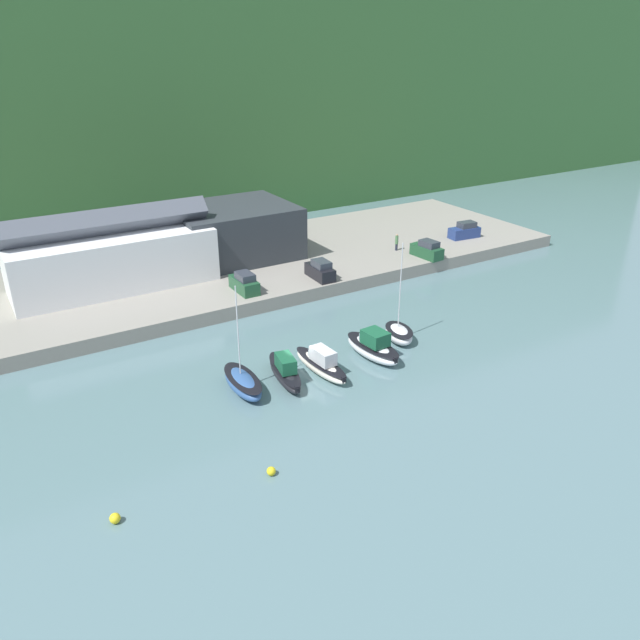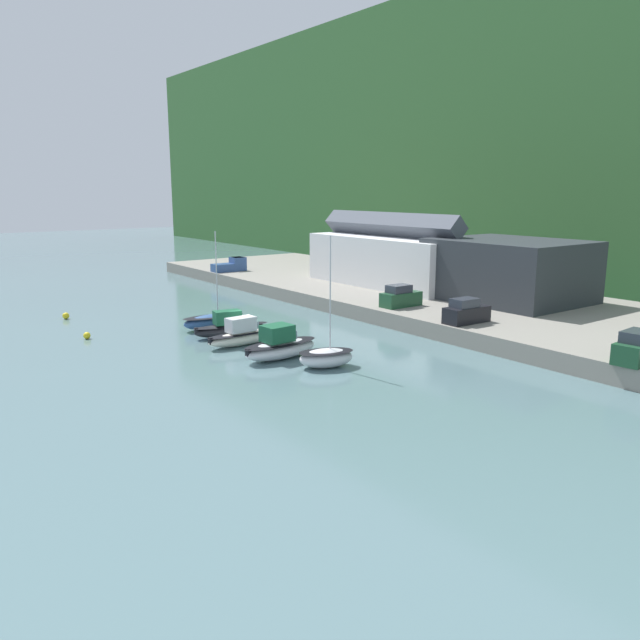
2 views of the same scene
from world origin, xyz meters
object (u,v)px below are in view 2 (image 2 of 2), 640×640
moored_boat_1 (230,327)px  parked_car_0 (400,297)px  moored_boat_2 (244,335)px  parked_car_3 (466,312)px  pickup_truck_0 (232,265)px  moored_boat_3 (280,346)px  mooring_buoy_0 (66,316)px  parked_car_1 (638,348)px  mooring_buoy_1 (87,336)px  moored_boat_4 (326,357)px  moored_boat_0 (214,321)px

moored_boat_1 → parked_car_0: bearing=86.7°
parked_car_0 → moored_boat_2: bearing=-92.8°
parked_car_3 → parked_car_0: bearing=176.9°
moored_boat_1 → pickup_truck_0: (-29.78, 16.48, 1.46)m
moored_boat_3 → mooring_buoy_0: 27.02m
parked_car_1 → mooring_buoy_1: bearing=-148.4°
moored_boat_1 → parked_car_3: 20.59m
mooring_buoy_0 → parked_car_3: bearing=40.4°
moored_boat_2 → parked_car_1: parked_car_1 is taller
parked_car_3 → pickup_truck_0: parked_car_3 is taller
moored_boat_1 → moored_boat_4: bearing=14.8°
moored_boat_1 → moored_boat_4: (12.75, 0.94, -0.09)m
moored_boat_2 → moored_boat_4: size_ratio=0.74×
moored_boat_4 → mooring_buoy_1: (-19.47, -11.41, -0.46)m
pickup_truck_0 → mooring_buoy_0: 29.25m
moored_boat_0 → mooring_buoy_1: moored_boat_0 is taller
moored_boat_0 → mooring_buoy_0: size_ratio=13.75×
moored_boat_3 → parked_car_0: size_ratio=1.59×
moored_boat_2 → parked_car_3: bearing=55.4°
moored_boat_1 → pickup_truck_0: pickup_truck_0 is taller
parked_car_0 → parked_car_3: same height
mooring_buoy_1 → parked_car_3: bearing=53.0°
parked_car_3 → mooring_buoy_1: 32.98m
moored_boat_0 → mooring_buoy_1: bearing=-102.6°
moored_boat_4 → moored_boat_0: bearing=-160.4°
moored_boat_0 → moored_boat_2: (6.99, -0.78, 0.10)m
parked_car_1 → parked_car_3: (-15.09, 0.55, 0.00)m
moored_boat_4 → parked_car_1: moored_boat_4 is taller
moored_boat_3 → parked_car_1: size_ratio=1.55×
parked_car_0 → mooring_buoy_1: bearing=-111.6°
moored_boat_3 → parked_car_0: 17.75m
mooring_buoy_0 → moored_boat_1: bearing=29.9°
parked_car_1 → mooring_buoy_1: parked_car_1 is taller
moored_boat_0 → parked_car_0: size_ratio=2.15×
moored_boat_1 → moored_boat_2: (3.25, -0.50, 0.00)m
parked_car_0 → mooring_buoy_1: (-10.86, -27.11, -2.11)m
moored_boat_1 → pickup_truck_0: 34.07m
parked_car_1 → mooring_buoy_0: size_ratio=6.59×
moored_boat_0 → pickup_truck_0: bearing=151.0°
pickup_truck_0 → mooring_buoy_1: 35.53m
moored_boat_4 → mooring_buoy_1: moored_boat_4 is taller
parked_car_1 → pickup_truck_0: parked_car_1 is taller
parked_car_1 → mooring_buoy_1: 43.42m
moored_boat_1 → moored_boat_2: 3.29m
mooring_buoy_0 → pickup_truck_0: bearing=116.7°
moored_boat_0 → parked_car_1: bearing=28.0°
moored_boat_0 → parked_car_3: moored_boat_0 is taller
moored_boat_3 → moored_boat_1: bearing=172.9°
mooring_buoy_1 → moored_boat_0: bearing=74.5°
moored_boat_4 → parked_car_0: (-8.62, 15.70, 1.65)m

